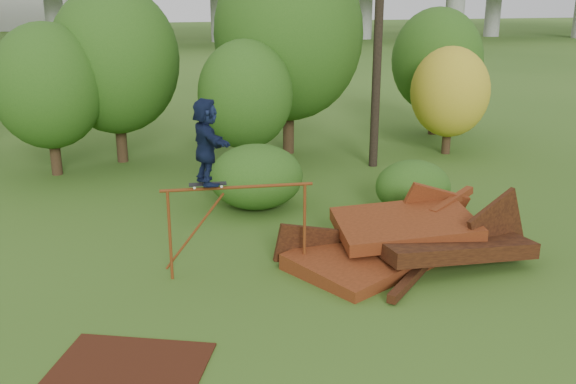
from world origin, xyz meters
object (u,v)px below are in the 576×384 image
object	(u,v)px
skater	(206,141)
utility_pole	(379,19)
scrap_pile	(407,241)
flat_plate	(130,367)

from	to	relation	value
skater	utility_pole	world-z (taller)	utility_pole
scrap_pile	flat_plate	xyz separation A→B (m)	(-5.93, -2.69, -0.39)
scrap_pile	skater	world-z (taller)	skater
skater	flat_plate	xyz separation A→B (m)	(-1.74, -2.96, -2.77)
scrap_pile	flat_plate	bearing A→B (deg)	-155.63
flat_plate	utility_pole	world-z (taller)	utility_pole
flat_plate	scrap_pile	bearing A→B (deg)	24.37
utility_pole	skater	bearing A→B (deg)	-132.59
utility_pole	flat_plate	bearing A→B (deg)	-129.41
skater	flat_plate	size ratio (longest dim) A/B	0.72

